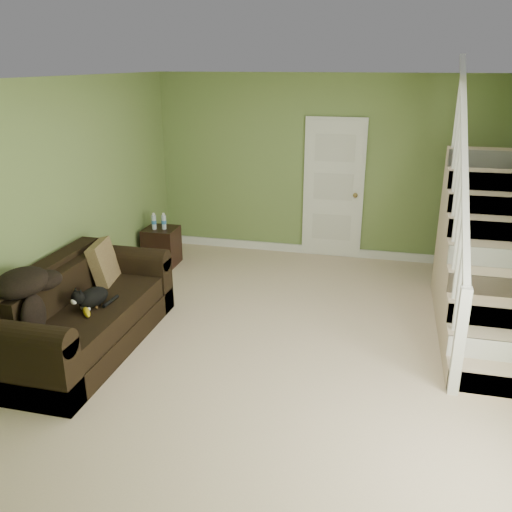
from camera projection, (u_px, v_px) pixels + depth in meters
The scene contains 15 objects.
floor at pixel (291, 339), 5.67m from camera, with size 5.00×5.50×0.01m, color #CCB393.
ceiling at pixel (297, 78), 4.79m from camera, with size 5.00×5.50×0.01m, color white.
wall_back at pixel (328, 168), 7.74m from camera, with size 5.00×0.04×2.60m, color olive.
wall_front at pixel (198, 366), 2.72m from camera, with size 5.00×0.04×2.60m, color olive.
wall_left at pixel (64, 204), 5.79m from camera, with size 0.04×5.50×2.60m, color olive.
baseboard_back at pixel (324, 251), 8.13m from camera, with size 5.00×0.04×0.12m, color white.
baseboard_left at pixel (79, 309), 6.20m from camera, with size 0.04×5.50×0.12m, color white.
door at pixel (333, 189), 7.78m from camera, with size 0.86×0.12×2.02m.
staircase at pixel (489, 266), 5.88m from camera, with size 1.00×2.51×2.82m.
sofa at pixel (81, 317), 5.41m from camera, with size 0.96×2.22×0.88m.
side_table at pixel (162, 246), 7.67m from camera, with size 0.45×0.45×0.76m.
cat at pixel (92, 298), 5.26m from camera, with size 0.29×0.53×0.25m.
banana at pixel (87, 312), 5.12m from camera, with size 0.06×0.22×0.06m, color gold.
throw_pillow at pixel (104, 264), 5.89m from camera, with size 0.12×0.48×0.48m, color #4B351E.
throw_blanket at pixel (21, 283), 4.76m from camera, with size 0.42×0.56×0.23m, color black.
Camera 1 is at (0.85, -4.98, 2.74)m, focal length 38.00 mm.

